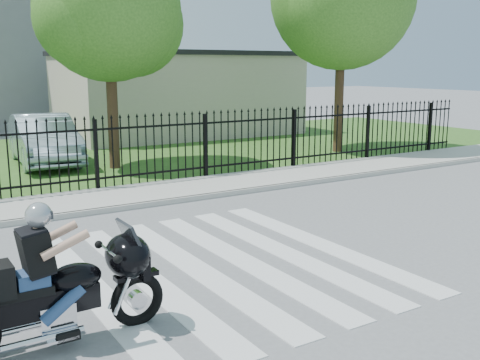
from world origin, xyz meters
TOP-DOWN VIEW (x-y plane):
  - ground at (0.00, 0.00)m, footprint 120.00×120.00m
  - crosswalk at (0.00, 0.00)m, footprint 5.00×5.50m
  - sidewalk at (0.00, 5.00)m, footprint 40.00×2.00m
  - curb at (0.00, 4.00)m, footprint 40.00×0.12m
  - grass_strip at (0.00, 12.00)m, footprint 40.00×12.00m
  - iron_fence at (0.00, 6.00)m, footprint 26.00×0.04m
  - tree_mid at (1.50, 9.00)m, footprint 4.20×4.20m
  - building_low at (7.00, 16.00)m, footprint 10.00×6.00m
  - building_low_roof at (7.00, 16.00)m, footprint 10.20×6.20m
  - motorcycle_rider at (-2.87, -1.31)m, footprint 2.54×0.76m
  - parked_car at (-0.13, 10.82)m, footprint 1.96×4.82m

SIDE VIEW (x-z plane):
  - ground at x=0.00m, z-range 0.00..0.00m
  - crosswalk at x=0.00m, z-range 0.00..0.01m
  - grass_strip at x=0.00m, z-range 0.00..0.02m
  - sidewalk at x=0.00m, z-range 0.00..0.12m
  - curb at x=0.00m, z-range 0.00..0.12m
  - motorcycle_rider at x=-2.87m, z-range -0.15..1.53m
  - parked_car at x=-0.13m, z-range 0.02..1.58m
  - iron_fence at x=0.00m, z-range 0.00..1.80m
  - building_low at x=7.00m, z-range 0.00..3.50m
  - building_low_roof at x=7.00m, z-range 3.50..3.70m
  - tree_mid at x=1.50m, z-range 1.28..8.06m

